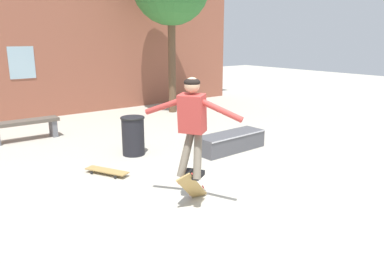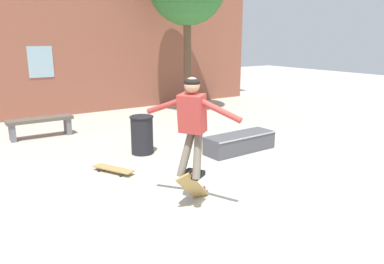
{
  "view_description": "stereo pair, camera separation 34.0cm",
  "coord_description": "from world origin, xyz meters",
  "px_view_note": "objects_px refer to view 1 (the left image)",
  "views": [
    {
      "loc": [
        -3.49,
        -3.13,
        2.37
      ],
      "look_at": [
        -0.49,
        0.79,
        1.11
      ],
      "focal_mm": 35.0,
      "sensor_mm": 36.0,
      "label": 1
    },
    {
      "loc": [
        -3.21,
        -3.33,
        2.37
      ],
      "look_at": [
        -0.49,
        0.79,
        1.11
      ],
      "focal_mm": 35.0,
      "sensor_mm": 36.0,
      "label": 2
    }
  ],
  "objects_px": {
    "skater": "(192,119)",
    "skateboard_flipping": "(192,187)",
    "trash_bin": "(133,135)",
    "skateboard_resting": "(107,171)",
    "park_bench": "(25,126)",
    "skate_ledge": "(231,142)"
  },
  "relations": [
    {
      "from": "skate_ledge",
      "to": "skateboard_resting",
      "type": "xyz_separation_m",
      "value": [
        -2.74,
        0.26,
        -0.12
      ]
    },
    {
      "from": "skateboard_flipping",
      "to": "trash_bin",
      "type": "bearing_deg",
      "value": 50.85
    },
    {
      "from": "skate_ledge",
      "to": "trash_bin",
      "type": "relative_size",
      "value": 2.03
    },
    {
      "from": "skater",
      "to": "skateboard_flipping",
      "type": "relative_size",
      "value": 1.93
    },
    {
      "from": "trash_bin",
      "to": "skateboard_flipping",
      "type": "height_order",
      "value": "trash_bin"
    },
    {
      "from": "park_bench",
      "to": "trash_bin",
      "type": "relative_size",
      "value": 1.9
    },
    {
      "from": "skateboard_resting",
      "to": "skater",
      "type": "bearing_deg",
      "value": -15.12
    },
    {
      "from": "skate_ledge",
      "to": "trash_bin",
      "type": "height_order",
      "value": "trash_bin"
    },
    {
      "from": "skateboard_resting",
      "to": "skateboard_flipping",
      "type": "bearing_deg",
      "value": -12.59
    },
    {
      "from": "park_bench",
      "to": "trash_bin",
      "type": "distance_m",
      "value": 2.92
    },
    {
      "from": "skater",
      "to": "skateboard_resting",
      "type": "relative_size",
      "value": 1.69
    },
    {
      "from": "skate_ledge",
      "to": "skateboard_resting",
      "type": "distance_m",
      "value": 2.75
    },
    {
      "from": "park_bench",
      "to": "trash_bin",
      "type": "xyz_separation_m",
      "value": [
        1.47,
        -2.51,
        0.08
      ]
    },
    {
      "from": "skater",
      "to": "skateboard_flipping",
      "type": "xyz_separation_m",
      "value": [
        0.07,
        0.09,
        -1.04
      ]
    },
    {
      "from": "trash_bin",
      "to": "skateboard_resting",
      "type": "distance_m",
      "value": 1.25
    },
    {
      "from": "skate_ledge",
      "to": "skateboard_flipping",
      "type": "bearing_deg",
      "value": -147.17
    },
    {
      "from": "park_bench",
      "to": "skateboard_resting",
      "type": "distance_m",
      "value": 3.31
    },
    {
      "from": "skate_ledge",
      "to": "skateboard_flipping",
      "type": "distance_m",
      "value": 2.77
    },
    {
      "from": "trash_bin",
      "to": "skateboard_flipping",
      "type": "distance_m",
      "value": 2.65
    },
    {
      "from": "trash_bin",
      "to": "skater",
      "type": "relative_size",
      "value": 0.57
    },
    {
      "from": "skateboard_flipping",
      "to": "park_bench",
      "type": "bearing_deg",
      "value": 72.13
    },
    {
      "from": "skateboard_flipping",
      "to": "skate_ledge",
      "type": "bearing_deg",
      "value": 6.32
    }
  ]
}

